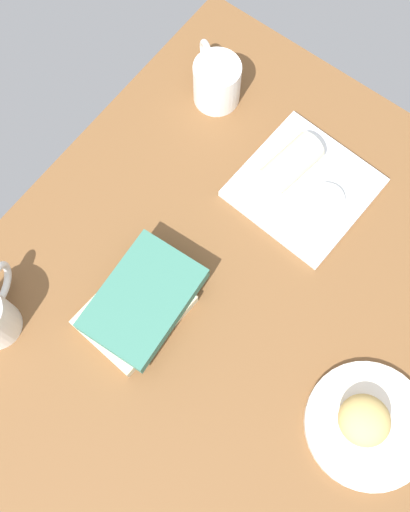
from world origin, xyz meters
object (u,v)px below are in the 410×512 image
object	(u,v)px
scone_pastry	(364,420)
coffee_mug	(216,81)
round_plate	(368,425)
square_plate	(304,187)
breakfast_wrap	(291,164)
sauce_cup	(327,201)
book_stack	(140,305)

from	to	relation	value
scone_pastry	coffee_mug	size ratio (longest dim) A/B	0.65
coffee_mug	scone_pastry	bearing A→B (deg)	57.45
scone_pastry	round_plate	bearing A→B (deg)	106.25
scone_pastry	square_plate	size ratio (longest dim) A/B	0.37
scone_pastry	breakfast_wrap	bearing A→B (deg)	-130.75
round_plate	scone_pastry	bearing A→B (deg)	-73.75
scone_pastry	breakfast_wrap	xyz separation A→B (cm)	(-28.95, -33.60, 0.23)
sauce_cup	coffee_mug	size ratio (longest dim) A/B	0.48
sauce_cup	book_stack	bearing A→B (deg)	-22.30
sauce_cup	coffee_mug	world-z (taller)	coffee_mug
scone_pastry	book_stack	bearing A→B (deg)	-80.42
square_plate	round_plate	bearing A→B (deg)	48.04
sauce_cup	scone_pastry	bearing A→B (deg)	41.93
scone_pastry	breakfast_wrap	size ratio (longest dim) A/B	0.73
scone_pastry	coffee_mug	xyz separation A→B (cm)	(-34.61, -54.22, 0.42)
square_plate	sauce_cup	size ratio (longest dim) A/B	3.67
breakfast_wrap	book_stack	distance (cm)	35.94
coffee_mug	breakfast_wrap	bearing A→B (deg)	74.64
square_plate	book_stack	xyz separation A→B (cm)	(34.95, -9.19, 2.26)
book_stack	coffee_mug	xyz separation A→B (cm)	(-41.18, -15.32, 1.62)
scone_pastry	coffee_mug	bearing A→B (deg)	-122.55
scone_pastry	breakfast_wrap	distance (cm)	44.35
round_plate	scone_pastry	xyz separation A→B (cm)	(0.41, -1.40, 3.56)
square_plate	scone_pastry	bearing A→B (deg)	46.31
round_plate	square_plate	distance (cm)	41.84
sauce_cup	breakfast_wrap	xyz separation A→B (cm)	(-1.28, -8.74, 1.69)
round_plate	square_plate	bearing A→B (deg)	-131.96
round_plate	book_stack	size ratio (longest dim) A/B	0.95
breakfast_wrap	book_stack	bearing A→B (deg)	-90.02
book_stack	scone_pastry	bearing A→B (deg)	99.58
round_plate	breakfast_wrap	world-z (taller)	breakfast_wrap
breakfast_wrap	scone_pastry	bearing A→B (deg)	-32.28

